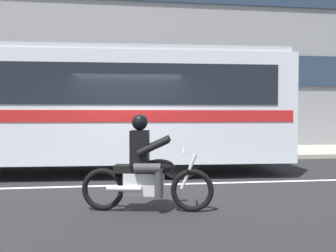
# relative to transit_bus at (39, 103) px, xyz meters

# --- Properties ---
(ground_plane) EXTENTS (60.00, 60.00, 0.00)m
(ground_plane) POSITION_rel_transit_bus_xyz_m (2.32, -1.19, -1.88)
(ground_plane) COLOR black
(sidewalk_curb) EXTENTS (28.00, 3.80, 0.15)m
(sidewalk_curb) POSITION_rel_transit_bus_xyz_m (2.32, 3.91, -1.81)
(sidewalk_curb) COLOR #A39E93
(sidewalk_curb) RESTS_ON ground_plane
(lane_center_stripe) EXTENTS (26.60, 0.14, 0.01)m
(lane_center_stripe) POSITION_rel_transit_bus_xyz_m (2.32, -1.79, -1.88)
(lane_center_stripe) COLOR silver
(lane_center_stripe) RESTS_ON ground_plane
(office_building_facade) EXTENTS (28.00, 0.89, 10.35)m
(office_building_facade) POSITION_rel_transit_bus_xyz_m (2.32, 6.19, 3.30)
(office_building_facade) COLOR gray
(office_building_facade) RESTS_ON ground_plane
(transit_bus) EXTENTS (13.01, 3.09, 3.22)m
(transit_bus) POSITION_rel_transit_bus_xyz_m (0.00, 0.00, 0.00)
(transit_bus) COLOR silver
(transit_bus) RESTS_ON ground_plane
(motorcycle_with_rider) EXTENTS (2.12, 0.71, 1.56)m
(motorcycle_with_rider) POSITION_rel_transit_bus_xyz_m (2.58, -3.86, -1.23)
(motorcycle_with_rider) COLOR black
(motorcycle_with_rider) RESTS_ON ground_plane
(fire_hydrant) EXTENTS (0.22, 0.30, 0.75)m
(fire_hydrant) POSITION_rel_transit_bus_xyz_m (-1.21, 2.72, -1.37)
(fire_hydrant) COLOR #4C8C3F
(fire_hydrant) RESTS_ON sidewalk_curb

